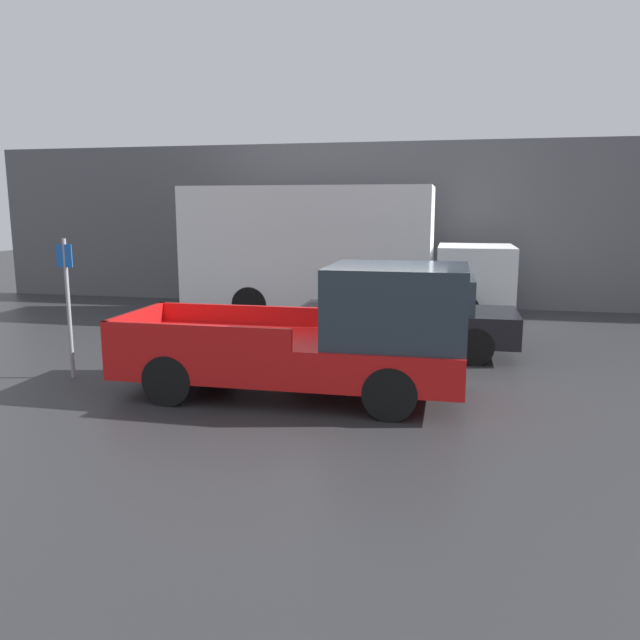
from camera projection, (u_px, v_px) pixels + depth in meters
ground_plane at (369, 387)px, 10.74m from camera, size 60.00×60.00×0.00m
building_wall at (410, 225)px, 19.18m from camera, size 28.00×0.15×5.01m
pickup_truck at (328, 336)px, 10.00m from camera, size 5.56×2.09×2.17m
car at (408, 314)px, 13.14m from camera, size 4.55×1.83×1.62m
delivery_truck at (329, 249)px, 17.20m from camera, size 8.83×2.61×3.61m
parking_sign at (68, 301)px, 11.07m from camera, size 0.30×0.07×2.51m
newspaper_box at (430, 291)px, 19.08m from camera, size 0.45×0.40×1.07m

